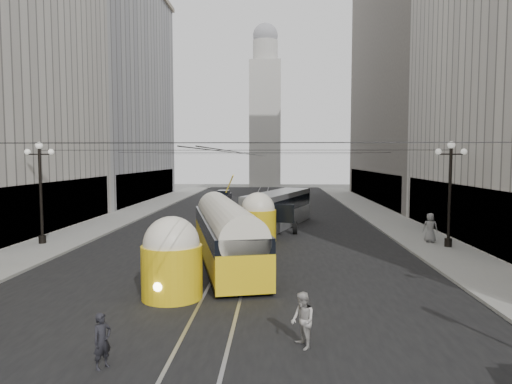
# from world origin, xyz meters

# --- Properties ---
(road) EXTENTS (20.00, 85.00, 0.02)m
(road) POSITION_xyz_m (0.00, 32.50, 0.00)
(road) COLOR black
(road) RESTS_ON ground
(sidewalk_left) EXTENTS (4.00, 72.00, 0.15)m
(sidewalk_left) POSITION_xyz_m (-12.00, 36.00, 0.07)
(sidewalk_left) COLOR gray
(sidewalk_left) RESTS_ON ground
(sidewalk_right) EXTENTS (4.00, 72.00, 0.15)m
(sidewalk_right) POSITION_xyz_m (12.00, 36.00, 0.07)
(sidewalk_right) COLOR gray
(sidewalk_right) RESTS_ON ground
(rail_left) EXTENTS (0.12, 85.00, 0.04)m
(rail_left) POSITION_xyz_m (-0.75, 32.50, 0.00)
(rail_left) COLOR gray
(rail_left) RESTS_ON ground
(rail_right) EXTENTS (0.12, 85.00, 0.04)m
(rail_right) POSITION_xyz_m (0.75, 32.50, 0.00)
(rail_right) COLOR gray
(rail_right) RESTS_ON ground
(building_left_far) EXTENTS (12.60, 28.60, 28.60)m
(building_left_far) POSITION_xyz_m (-19.99, 48.00, 14.31)
(building_left_far) COLOR #999999
(building_left_far) RESTS_ON ground
(building_right_far) EXTENTS (12.60, 32.60, 32.60)m
(building_right_far) POSITION_xyz_m (20.00, 48.00, 16.31)
(building_right_far) COLOR #514C47
(building_right_far) RESTS_ON ground
(distant_tower) EXTENTS (6.00, 6.00, 31.36)m
(distant_tower) POSITION_xyz_m (0.00, 80.00, 14.97)
(distant_tower) COLOR #B2AFA8
(distant_tower) RESTS_ON ground
(lamppost_left_mid) EXTENTS (1.86, 0.44, 6.37)m
(lamppost_left_mid) POSITION_xyz_m (-12.60, 18.00, 3.74)
(lamppost_left_mid) COLOR black
(lamppost_left_mid) RESTS_ON sidewalk_left
(lamppost_right_mid) EXTENTS (1.86, 0.44, 6.37)m
(lamppost_right_mid) POSITION_xyz_m (12.60, 18.00, 3.74)
(lamppost_right_mid) COLOR black
(lamppost_right_mid) RESTS_ON sidewalk_right
(catenary) EXTENTS (25.00, 72.00, 0.23)m
(catenary) POSITION_xyz_m (0.12, 31.49, 5.88)
(catenary) COLOR black
(catenary) RESTS_ON ground
(streetcar) EXTENTS (5.30, 14.83, 3.31)m
(streetcar) POSITION_xyz_m (-0.50, 13.82, 1.62)
(streetcar) COLOR yellow
(streetcar) RESTS_ON ground
(city_bus) EXTENTS (5.70, 11.40, 2.79)m
(city_bus) POSITION_xyz_m (2.37, 26.66, 1.53)
(city_bus) COLOR #999B9D
(city_bus) RESTS_ON ground
(sedan_white_far) EXTENTS (1.72, 4.07, 1.28)m
(sedan_white_far) POSITION_xyz_m (2.98, 40.42, 0.58)
(sedan_white_far) COLOR silver
(sedan_white_far) RESTS_ON ground
(sedan_dark_far) EXTENTS (1.75, 4.02, 1.26)m
(sedan_dark_far) POSITION_xyz_m (-4.73, 49.60, 0.57)
(sedan_dark_far) COLOR black
(sedan_dark_far) RESTS_ON ground
(pedestrian_crossing_a) EXTENTS (0.59, 0.65, 1.50)m
(pedestrian_crossing_a) POSITION_xyz_m (-2.42, 1.62, 0.75)
(pedestrian_crossing_a) COLOR black
(pedestrian_crossing_a) RESTS_ON ground
(pedestrian_crossing_b) EXTENTS (0.86, 0.96, 1.65)m
(pedestrian_crossing_b) POSITION_xyz_m (2.92, 3.15, 0.82)
(pedestrian_crossing_b) COLOR #ABA6A0
(pedestrian_crossing_b) RESTS_ON ground
(pedestrian_sidewalk_right) EXTENTS (1.04, 0.80, 1.87)m
(pedestrian_sidewalk_right) POSITION_xyz_m (11.99, 19.44, 1.09)
(pedestrian_sidewalk_right) COLOR slate
(pedestrian_sidewalk_right) RESTS_ON sidewalk_right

